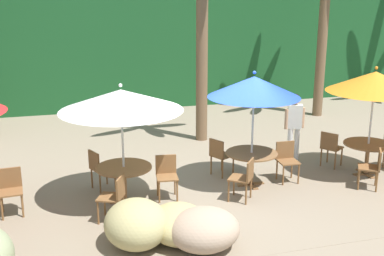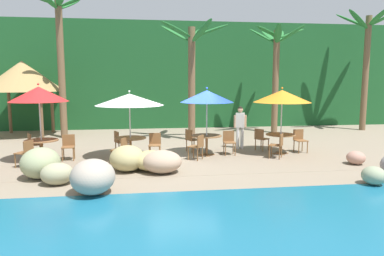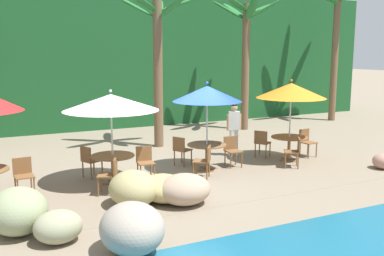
{
  "view_description": "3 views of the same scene",
  "coord_description": "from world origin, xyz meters",
  "px_view_note": "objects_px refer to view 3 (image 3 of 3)",
  "views": [
    {
      "loc": [
        -2.91,
        -8.87,
        4.03
      ],
      "look_at": [
        -0.31,
        0.56,
        1.27
      ],
      "focal_mm": 45.17,
      "sensor_mm": 36.0,
      "label": 1
    },
    {
      "loc": [
        -1.39,
        -12.62,
        2.76
      ],
      "look_at": [
        0.33,
        -0.14,
        1.06
      ],
      "focal_mm": 33.76,
      "sensor_mm": 36.0,
      "label": 2
    },
    {
      "loc": [
        -4.7,
        -10.53,
        3.31
      ],
      "look_at": [
        0.48,
        0.24,
        1.23
      ],
      "focal_mm": 41.21,
      "sensor_mm": 36.0,
      "label": 3
    }
  ],
  "objects_px": {
    "chair_blue_inland": "(181,149)",
    "palm_tree_fourth": "(336,28)",
    "chair_blue_seaward": "(232,149)",
    "chair_orange_seaward": "(306,141)",
    "chair_red_seaward": "(23,173)",
    "chair_white_seaward": "(145,160)",
    "chair_orange_inland": "(262,142)",
    "umbrella_orange": "(291,91)",
    "palm_tree_third": "(246,41)",
    "palm_tree_second": "(158,46)",
    "chair_orange_left": "(295,150)",
    "chair_white_inland": "(89,159)",
    "waiter_in_white": "(234,126)",
    "umbrella_white": "(111,102)",
    "chair_white_left": "(111,173)",
    "chair_blue_left": "(205,159)",
    "dining_table_blue": "(207,149)",
    "dining_table_white": "(113,160)",
    "dining_table_orange": "(289,141)",
    "umbrella_blue": "(207,94)"
  },
  "relations": [
    {
      "from": "chair_blue_left",
      "to": "palm_tree_second",
      "type": "height_order",
      "value": "palm_tree_second"
    },
    {
      "from": "chair_orange_seaward",
      "to": "chair_orange_inland",
      "type": "bearing_deg",
      "value": 161.52
    },
    {
      "from": "chair_blue_left",
      "to": "chair_orange_seaward",
      "type": "bearing_deg",
      "value": 11.27
    },
    {
      "from": "umbrella_white",
      "to": "chair_blue_left",
      "type": "xyz_separation_m",
      "value": [
        2.31,
        -0.59,
        -1.56
      ]
    },
    {
      "from": "chair_white_seaward",
      "to": "chair_red_seaward",
      "type": "bearing_deg",
      "value": 179.01
    },
    {
      "from": "chair_white_inland",
      "to": "palm_tree_second",
      "type": "relative_size",
      "value": 0.16
    },
    {
      "from": "dining_table_orange",
      "to": "dining_table_blue",
      "type": "bearing_deg",
      "value": 177.69
    },
    {
      "from": "umbrella_orange",
      "to": "palm_tree_third",
      "type": "distance_m",
      "value": 5.79
    },
    {
      "from": "chair_blue_inland",
      "to": "palm_tree_second",
      "type": "bearing_deg",
      "value": 81.64
    },
    {
      "from": "palm_tree_second",
      "to": "chair_orange_left",
      "type": "bearing_deg",
      "value": -60.65
    },
    {
      "from": "chair_orange_left",
      "to": "palm_tree_second",
      "type": "relative_size",
      "value": 0.16
    },
    {
      "from": "dining_table_orange",
      "to": "chair_orange_seaward",
      "type": "xyz_separation_m",
      "value": [
        0.83,
        0.19,
        -0.1
      ]
    },
    {
      "from": "chair_blue_inland",
      "to": "chair_orange_seaward",
      "type": "height_order",
      "value": "same"
    },
    {
      "from": "dining_table_blue",
      "to": "chair_orange_inland",
      "type": "height_order",
      "value": "chair_orange_inland"
    },
    {
      "from": "chair_white_left",
      "to": "chair_orange_inland",
      "type": "distance_m",
      "value": 5.46
    },
    {
      "from": "umbrella_white",
      "to": "chair_white_left",
      "type": "distance_m",
      "value": 1.78
    },
    {
      "from": "dining_table_white",
      "to": "umbrella_blue",
      "type": "xyz_separation_m",
      "value": [
        2.75,
        0.15,
        1.55
      ]
    },
    {
      "from": "chair_blue_left",
      "to": "palm_tree_fourth",
      "type": "bearing_deg",
      "value": 31.35
    },
    {
      "from": "chair_red_seaward",
      "to": "umbrella_white",
      "type": "bearing_deg",
      "value": -1.37
    },
    {
      "from": "chair_red_seaward",
      "to": "dining_table_blue",
      "type": "distance_m",
      "value": 4.87
    },
    {
      "from": "chair_white_inland",
      "to": "waiter_in_white",
      "type": "height_order",
      "value": "waiter_in_white"
    },
    {
      "from": "chair_white_inland",
      "to": "chair_white_left",
      "type": "height_order",
      "value": "same"
    },
    {
      "from": "umbrella_blue",
      "to": "chair_orange_seaward",
      "type": "height_order",
      "value": "umbrella_blue"
    },
    {
      "from": "chair_white_seaward",
      "to": "chair_white_left",
      "type": "relative_size",
      "value": 1.0
    },
    {
      "from": "chair_orange_left",
      "to": "chair_blue_left",
      "type": "bearing_deg",
      "value": 177.13
    },
    {
      "from": "chair_blue_left",
      "to": "chair_orange_inland",
      "type": "relative_size",
      "value": 1.0
    },
    {
      "from": "umbrella_orange",
      "to": "waiter_in_white",
      "type": "height_order",
      "value": "umbrella_orange"
    },
    {
      "from": "chair_blue_seaward",
      "to": "chair_red_seaward",
      "type": "bearing_deg",
      "value": -178.52
    },
    {
      "from": "umbrella_white",
      "to": "palm_tree_fourth",
      "type": "distance_m",
      "value": 13.84
    },
    {
      "from": "chair_orange_inland",
      "to": "waiter_in_white",
      "type": "height_order",
      "value": "waiter_in_white"
    },
    {
      "from": "umbrella_white",
      "to": "chair_blue_left",
      "type": "height_order",
      "value": "umbrella_white"
    },
    {
      "from": "chair_red_seaward",
      "to": "chair_white_seaward",
      "type": "bearing_deg",
      "value": -0.99
    },
    {
      "from": "chair_red_seaward",
      "to": "chair_orange_seaward",
      "type": "bearing_deg",
      "value": 1.17
    },
    {
      "from": "chair_orange_left",
      "to": "palm_tree_second",
      "type": "bearing_deg",
      "value": 119.35
    },
    {
      "from": "chair_blue_seaward",
      "to": "chair_orange_seaward",
      "type": "height_order",
      "value": "same"
    },
    {
      "from": "chair_orange_seaward",
      "to": "chair_orange_inland",
      "type": "distance_m",
      "value": 1.46
    },
    {
      "from": "palm_tree_third",
      "to": "waiter_in_white",
      "type": "relative_size",
      "value": 3.19
    },
    {
      "from": "dining_table_white",
      "to": "palm_tree_fourth",
      "type": "bearing_deg",
      "value": 24.2
    },
    {
      "from": "chair_orange_left",
      "to": "palm_tree_third",
      "type": "bearing_deg",
      "value": 70.69
    },
    {
      "from": "chair_blue_inland",
      "to": "palm_tree_fourth",
      "type": "height_order",
      "value": "palm_tree_fourth"
    },
    {
      "from": "umbrella_blue",
      "to": "dining_table_blue",
      "type": "relative_size",
      "value": 2.27
    },
    {
      "from": "chair_orange_seaward",
      "to": "chair_orange_inland",
      "type": "xyz_separation_m",
      "value": [
        -1.39,
        0.46,
        0.0
      ]
    },
    {
      "from": "chair_orange_seaward",
      "to": "chair_orange_left",
      "type": "relative_size",
      "value": 1.0
    },
    {
      "from": "dining_table_orange",
      "to": "palm_tree_fourth",
      "type": "distance_m",
      "value": 9.64
    },
    {
      "from": "umbrella_blue",
      "to": "chair_orange_left",
      "type": "relative_size",
      "value": 2.86
    },
    {
      "from": "palm_tree_second",
      "to": "dining_table_blue",
      "type": "bearing_deg",
      "value": -88.91
    },
    {
      "from": "chair_blue_inland",
      "to": "chair_orange_seaward",
      "type": "xyz_separation_m",
      "value": [
        4.1,
        -0.63,
        0.0
      ]
    },
    {
      "from": "chair_white_seaward",
      "to": "chair_white_inland",
      "type": "height_order",
      "value": "same"
    },
    {
      "from": "chair_blue_left",
      "to": "umbrella_orange",
      "type": "height_order",
      "value": "umbrella_orange"
    },
    {
      "from": "chair_red_seaward",
      "to": "palm_tree_fourth",
      "type": "xyz_separation_m",
      "value": [
        14.56,
        5.54,
        3.86
      ]
    }
  ]
}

